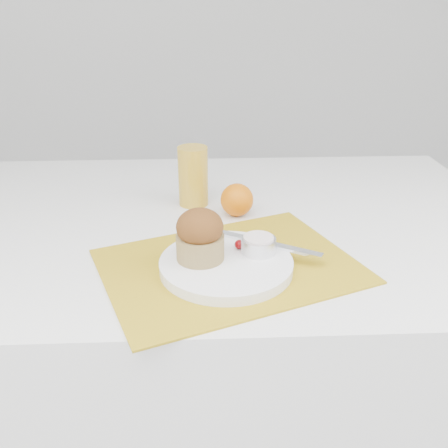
{
  "coord_description": "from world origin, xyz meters",
  "views": [
    {
      "loc": [
        -0.04,
        -0.89,
        1.18
      ],
      "look_at": [
        -0.01,
        -0.09,
        0.8
      ],
      "focal_mm": 40.0,
      "sensor_mm": 36.0,
      "label": 1
    }
  ],
  "objects_px": {
    "table": "(225,359)",
    "plate": "(226,265)",
    "muffin": "(200,235)",
    "orange": "(237,200)",
    "juice_glass": "(193,176)"
  },
  "relations": [
    {
      "from": "orange",
      "to": "muffin",
      "type": "relative_size",
      "value": 0.77
    },
    {
      "from": "plate",
      "to": "orange",
      "type": "relative_size",
      "value": 3.26
    },
    {
      "from": "table",
      "to": "juice_glass",
      "type": "xyz_separation_m",
      "value": [
        -0.07,
        0.07,
        0.44
      ]
    },
    {
      "from": "orange",
      "to": "juice_glass",
      "type": "distance_m",
      "value": 0.12
    },
    {
      "from": "table",
      "to": "juice_glass",
      "type": "relative_size",
      "value": 9.32
    },
    {
      "from": "plate",
      "to": "muffin",
      "type": "distance_m",
      "value": 0.07
    },
    {
      "from": "plate",
      "to": "juice_glass",
      "type": "bearing_deg",
      "value": 100.93
    },
    {
      "from": "plate",
      "to": "juice_glass",
      "type": "relative_size",
      "value": 1.73
    },
    {
      "from": "table",
      "to": "muffin",
      "type": "height_order",
      "value": "muffin"
    },
    {
      "from": "orange",
      "to": "juice_glass",
      "type": "height_order",
      "value": "juice_glass"
    },
    {
      "from": "table",
      "to": "plate",
      "type": "height_order",
      "value": "plate"
    },
    {
      "from": "orange",
      "to": "plate",
      "type": "bearing_deg",
      "value": -98.28
    },
    {
      "from": "muffin",
      "to": "plate",
      "type": "bearing_deg",
      "value": -11.07
    },
    {
      "from": "plate",
      "to": "orange",
      "type": "xyz_separation_m",
      "value": [
        0.03,
        0.23,
        0.02
      ]
    },
    {
      "from": "table",
      "to": "orange",
      "type": "bearing_deg",
      "value": 20.71
    }
  ]
}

